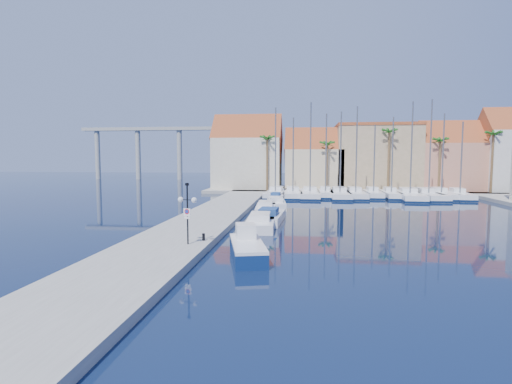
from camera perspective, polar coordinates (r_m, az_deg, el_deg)
ground at (r=26.38m, az=6.40°, el=-8.56°), size 260.00×260.00×0.00m
quay_west at (r=40.63m, az=-6.29°, el=-3.41°), size 6.00×77.00×0.50m
shore_north at (r=74.55m, az=14.36°, el=0.29°), size 54.00×16.00×0.50m
lamp_post at (r=26.24m, az=-9.79°, el=-1.71°), size 1.34×0.61×4.02m
bollard at (r=27.60m, az=-7.50°, el=-6.38°), size 0.20×0.20×0.49m
fishing_boat at (r=24.78m, az=-1.28°, el=-7.89°), size 3.11×5.85×1.95m
motorboat_west_0 at (r=35.02m, az=0.67°, el=-4.31°), size 2.71×7.49×1.40m
motorboat_west_1 at (r=38.24m, az=1.96°, el=-3.52°), size 2.72×7.44×1.40m
motorboat_west_2 at (r=44.32m, az=1.39°, el=-2.35°), size 2.54×6.73×1.40m
motorboat_west_3 at (r=48.98m, az=2.90°, el=-1.65°), size 2.83×6.99×1.40m
motorboat_west_4 at (r=54.71m, az=2.85°, el=-0.95°), size 1.87×5.51×1.40m
sailboat_0 at (r=61.68m, az=2.84°, el=-0.19°), size 3.20×10.22×13.62m
sailboat_1 at (r=61.63m, az=5.28°, el=-0.23°), size 3.16×10.22×12.08m
sailboat_2 at (r=61.65m, az=7.70°, el=-0.24°), size 2.91×10.91×14.34m
sailboat_3 at (r=62.79m, az=9.87°, el=-0.15°), size 2.34×8.53×12.78m
sailboat_4 at (r=61.87m, az=11.85°, el=-0.30°), size 2.94×10.96×12.89m
sailboat_5 at (r=62.55m, az=13.96°, el=-0.26°), size 2.78×10.08×13.67m
sailboat_6 at (r=63.65m, az=16.36°, el=-0.23°), size 2.24×8.25×11.02m
sailboat_7 at (r=63.61m, az=18.67°, el=-0.28°), size 2.28×8.34×12.11m
sailboat_8 at (r=62.95m, az=21.03°, el=-0.43°), size 4.04×12.08×14.12m
sailboat_9 at (r=64.04m, az=23.25°, el=-0.41°), size 3.39×11.16×14.44m
sailboat_10 at (r=65.78m, az=24.81°, el=-0.33°), size 2.69×9.70×12.51m
sailboat_11 at (r=65.95m, az=26.98°, el=-0.41°), size 2.87×9.01×11.27m
building_0 at (r=73.35m, az=-1.17°, el=5.27°), size 12.30×9.00×13.50m
building_1 at (r=72.68m, az=8.27°, el=4.26°), size 10.30×8.00×11.00m
building_2 at (r=74.77m, az=16.75°, el=4.85°), size 14.20×10.20×11.50m
building_3 at (r=76.79m, az=25.75°, el=4.27°), size 10.30×8.00×12.00m
building_4 at (r=79.26m, az=32.20°, el=4.81°), size 8.30×8.00×14.00m
palm_0 at (r=67.99m, az=1.61°, el=7.45°), size 2.60×2.60×10.15m
palm_1 at (r=67.79m, az=10.11°, el=6.58°), size 2.60×2.60×9.15m
palm_2 at (r=69.17m, az=18.52°, el=7.93°), size 2.60×2.60×11.15m
palm_3 at (r=71.14m, az=24.84°, el=6.50°), size 2.60×2.60×9.65m
palm_4 at (r=74.03m, az=30.81°, el=6.91°), size 2.60×2.60×10.65m
viaduct at (r=114.63m, az=-13.33°, el=6.90°), size 48.00×2.20×14.45m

